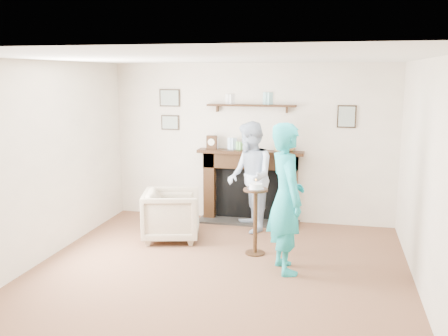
{
  "coord_description": "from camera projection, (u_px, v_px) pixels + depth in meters",
  "views": [
    {
      "loc": [
        1.31,
        -5.26,
        2.34
      ],
      "look_at": [
        -0.09,
        0.9,
        1.14
      ],
      "focal_mm": 40.0,
      "sensor_mm": 36.0,
      "label": 1
    }
  ],
  "objects": [
    {
      "name": "pedestal_table",
      "position": [
        255.0,
        208.0,
        6.46
      ],
      "size": [
        0.31,
        0.31,
        1.01
      ],
      "color": "black",
      "rests_on": "ground"
    },
    {
      "name": "armchair",
      "position": [
        172.0,
        239.0,
        7.17
      ],
      "size": [
        0.94,
        0.93,
        0.71
      ],
      "primitive_type": "imported",
      "rotation": [
        0.0,
        0.0,
        1.82
      ],
      "color": "#C4B091",
      "rests_on": "ground"
    },
    {
      "name": "woman",
      "position": [
        285.0,
        270.0,
        6.03
      ],
      "size": [
        0.65,
        0.77,
        1.79
      ],
      "primitive_type": "imported",
      "rotation": [
        0.0,
        0.0,
        1.98
      ],
      "color": "teal",
      "rests_on": "ground"
    },
    {
      "name": "man",
      "position": [
        249.0,
        230.0,
        7.56
      ],
      "size": [
        0.89,
        0.98,
        1.65
      ],
      "primitive_type": "imported",
      "rotation": [
        0.0,
        0.0,
        -1.16
      ],
      "color": "#A5B7CF",
      "rests_on": "ground"
    },
    {
      "name": "room_shell",
      "position": [
        227.0,
        133.0,
        6.12
      ],
      "size": [
        4.54,
        5.02,
        2.52
      ],
      "color": "#EEE1CA",
      "rests_on": "ground"
    },
    {
      "name": "ground",
      "position": [
        214.0,
        279.0,
        5.76
      ],
      "size": [
        5.0,
        5.0,
        0.0
      ],
      "primitive_type": "plane",
      "color": "brown",
      "rests_on": "ground"
    }
  ]
}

